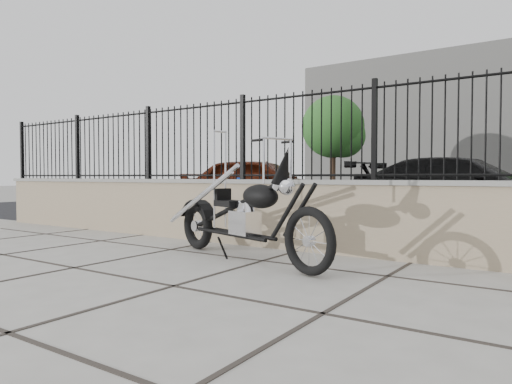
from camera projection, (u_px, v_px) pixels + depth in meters
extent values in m
plane|color=#99968E|center=(173.00, 286.00, 4.17)|extent=(90.00, 90.00, 0.00)
plane|color=black|center=(450.00, 208.00, 14.55)|extent=(30.00, 30.00, 0.00)
cube|color=gray|center=(302.00, 215.00, 6.23)|extent=(14.00, 0.36, 0.96)
cube|color=black|center=(303.00, 136.00, 6.19)|extent=(14.00, 0.08, 1.20)
cube|color=beige|center=(501.00, 124.00, 26.03)|extent=(22.00, 6.00, 8.00)
imported|color=#431609|center=(259.00, 185.00, 12.51)|extent=(4.74, 2.61, 1.53)
imported|color=black|center=(464.00, 190.00, 9.75)|extent=(5.07, 2.48, 1.42)
cylinder|color=#0C63B5|center=(240.00, 202.00, 9.11)|extent=(0.13, 0.13, 0.98)
cylinder|color=#382619|center=(333.00, 168.00, 21.58)|extent=(0.28, 0.28, 2.75)
sphere|color=#3D712A|center=(333.00, 124.00, 21.51)|extent=(2.93, 2.93, 2.93)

